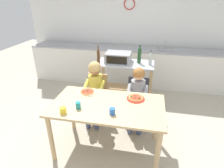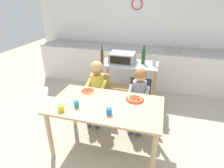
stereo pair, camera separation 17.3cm
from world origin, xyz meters
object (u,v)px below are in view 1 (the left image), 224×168
kitchen_island_cart (125,77)px  child_in_yellow_shirt (94,85)px  toaster_oven (118,57)px  pizza_plate_white (87,92)px  drinking_cup_blue (112,111)px  dining_table (107,111)px  pizza_plate_red_rimmed (136,98)px  bottle_clear_vinegar (139,56)px  drinking_cup_teal (78,105)px  dining_chair_left (97,94)px  dining_chair_right (137,98)px  bottle_brown_beer (150,59)px  drinking_cup_yellow (63,110)px  child_in_grey_shirt (137,92)px  bottle_slim_sauce (98,57)px

kitchen_island_cart → child_in_yellow_shirt: bearing=-119.5°
toaster_oven → pizza_plate_white: bearing=-103.5°
kitchen_island_cart → drinking_cup_blue: bearing=-88.0°
dining_table → pizza_plate_red_rimmed: 0.42m
bottle_clear_vinegar → drinking_cup_teal: bearing=-112.8°
dining_chair_left → dining_chair_right: bearing=0.4°
toaster_oven → kitchen_island_cart: bearing=-9.8°
dining_chair_right → child_in_yellow_shirt: bearing=-170.3°
kitchen_island_cart → bottle_clear_vinegar: 0.50m
dining_table → toaster_oven: bearing=93.8°
bottle_brown_beer → dining_chair_left: size_ratio=0.32×
kitchen_island_cart → drinking_cup_teal: size_ratio=12.34×
dining_table → drinking_cup_yellow: 0.57m
toaster_oven → dining_table: (0.09, -1.33, -0.31)m
dining_chair_right → pizza_plate_red_rimmed: bearing=-90.0°
pizza_plate_white → drinking_cup_teal: size_ratio=2.90×
kitchen_island_cart → child_in_grey_shirt: size_ratio=1.05×
bottle_brown_beer → drinking_cup_teal: (-0.84, -1.46, -0.19)m
bottle_slim_sauce → pizza_plate_white: bearing=-85.8°
pizza_plate_white → drinking_cup_blue: (0.46, -0.45, 0.03)m
bottle_clear_vinegar → pizza_plate_white: (-0.65, -1.11, -0.25)m
pizza_plate_red_rimmed → drinking_cup_teal: 0.78m
toaster_oven → drinking_cup_yellow: 1.68m
toaster_oven → bottle_brown_beer: bottle_brown_beer is taller
child_in_yellow_shirt → drinking_cup_teal: child_in_yellow_shirt is taller
child_in_yellow_shirt → drinking_cup_blue: (0.46, -0.80, 0.09)m
pizza_plate_white → drinking_cup_teal: bearing=-87.7°
dining_table → child_in_yellow_shirt: child_in_yellow_shirt is taller
drinking_cup_yellow → drinking_cup_teal: bearing=43.4°
drinking_cup_blue → drinking_cup_yellow: bearing=-171.2°
bottle_clear_vinegar → drinking_cup_yellow: bottle_clear_vinegar is taller
toaster_oven → dining_table: size_ratio=0.32×
child_in_grey_shirt → dining_chair_right: bearing=90.0°
bottle_brown_beer → drinking_cup_teal: bearing=-120.0°
child_in_yellow_shirt → pizza_plate_white: 0.36m
dining_chair_right → dining_table: bearing=-115.9°
child_in_grey_shirt → bottle_brown_beer: bearing=77.2°
toaster_oven → child_in_yellow_shirt: size_ratio=0.44×
bottle_clear_vinegar → child_in_grey_shirt: bottle_clear_vinegar is taller
bottle_slim_sauce → bottle_clear_vinegar: 0.76m
kitchen_island_cart → pizza_plate_red_rimmed: 1.15m
dining_chair_left → drinking_cup_yellow: bearing=-97.0°
toaster_oven → drinking_cup_teal: size_ratio=5.41×
dining_table → drinking_cup_yellow: bearing=-148.3°
toaster_oven → dining_table: toaster_oven is taller
kitchen_island_cart → drinking_cup_teal: (-0.39, -1.47, 0.21)m
bottle_slim_sauce → drinking_cup_blue: 1.43m
dining_table → dining_chair_right: (0.35, 0.71, -0.17)m
kitchen_island_cart → toaster_oven: 0.41m
child_in_grey_shirt → pizza_plate_white: bearing=-153.3°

